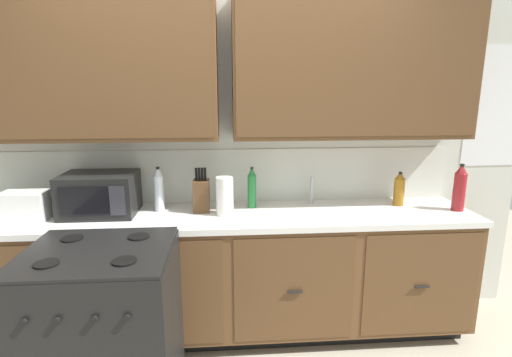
{
  "coord_description": "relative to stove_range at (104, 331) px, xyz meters",
  "views": [
    {
      "loc": [
        0.0,
        -2.26,
        1.74
      ],
      "look_at": [
        0.2,
        0.27,
        1.17
      ],
      "focal_mm": 27.32,
      "sensor_mm": 36.0,
      "label": 1
    }
  ],
  "objects": [
    {
      "name": "wall_unit",
      "position": [
        0.68,
        0.83,
        1.19
      ],
      "size": [
        4.58,
        0.4,
        2.48
      ],
      "color": "silver",
      "rests_on": "ground_plane"
    },
    {
      "name": "counter_run",
      "position": [
        0.68,
        0.63,
        0.0
      ],
      "size": [
        3.41,
        0.64,
        0.92
      ],
      "color": "black",
      "rests_on": "ground_plane"
    },
    {
      "name": "stove_range",
      "position": [
        0.0,
        0.0,
        0.0
      ],
      "size": [
        0.76,
        0.68,
        0.95
      ],
      "color": "black",
      "rests_on": "ground_plane"
    },
    {
      "name": "microwave",
      "position": [
        -0.18,
        0.69,
        0.59
      ],
      "size": [
        0.48,
        0.37,
        0.28
      ],
      "color": "black",
      "rests_on": "counter_run"
    },
    {
      "name": "toaster",
      "position": [
        -0.63,
        0.59,
        0.54
      ],
      "size": [
        0.28,
        0.18,
        0.19
      ],
      "color": "white",
      "rests_on": "counter_run"
    },
    {
      "name": "knife_block",
      "position": [
        0.5,
        0.71,
        0.56
      ],
      "size": [
        0.11,
        0.14,
        0.31
      ],
      "color": "#52361E",
      "rests_on": "counter_run"
    },
    {
      "name": "sink_faucet",
      "position": [
        1.3,
        0.84,
        0.55
      ],
      "size": [
        0.02,
        0.02,
        0.2
      ],
      "primitive_type": "cylinder",
      "color": "#B2B5BA",
      "rests_on": "counter_run"
    },
    {
      "name": "paper_towel_roll",
      "position": [
        0.66,
        0.61,
        0.58
      ],
      "size": [
        0.12,
        0.12,
        0.26
      ],
      "primitive_type": "cylinder",
      "color": "white",
      "rests_on": "counter_run"
    },
    {
      "name": "bottle_red",
      "position": [
        2.29,
        0.58,
        0.61
      ],
      "size": [
        0.08,
        0.08,
        0.33
      ],
      "color": "maroon",
      "rests_on": "counter_run"
    },
    {
      "name": "bottle_clear",
      "position": [
        0.2,
        0.73,
        0.6
      ],
      "size": [
        0.07,
        0.07,
        0.31
      ],
      "color": "silver",
      "rests_on": "counter_run"
    },
    {
      "name": "bottle_green",
      "position": [
        0.85,
        0.76,
        0.59
      ],
      "size": [
        0.06,
        0.06,
        0.3
      ],
      "color": "#237A38",
      "rests_on": "counter_run"
    },
    {
      "name": "bottle_amber",
      "position": [
        1.93,
        0.74,
        0.57
      ],
      "size": [
        0.08,
        0.08,
        0.25
      ],
      "color": "#9E6619",
      "rests_on": "counter_run"
    }
  ]
}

